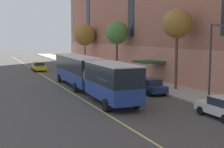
{
  "coord_description": "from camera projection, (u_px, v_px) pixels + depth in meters",
  "views": [
    {
      "loc": [
        -9.86,
        -22.86,
        5.75
      ],
      "look_at": [
        3.03,
        7.76,
        1.8
      ],
      "focal_mm": 50.0,
      "sensor_mm": 36.0,
      "label": 1
    }
  ],
  "objects": [
    {
      "name": "parked_car_navy_0",
      "position": [
        150.0,
        86.0,
        31.65
      ],
      "size": [
        1.98,
        4.23,
        1.56
      ],
      "color": "navy",
      "rests_on": "ground"
    },
    {
      "name": "street_tree_far_downtown",
      "position": [
        85.0,
        35.0,
        62.29
      ],
      "size": [
        4.25,
        4.25,
        8.12
      ],
      "color": "brown",
      "rests_on": "sidewalk"
    },
    {
      "name": "street_tree_far_uptown",
      "position": [
        117.0,
        33.0,
        47.69
      ],
      "size": [
        3.47,
        3.47,
        7.99
      ],
      "color": "brown",
      "rests_on": "sidewalk"
    },
    {
      "name": "parked_car_silver_3",
      "position": [
        95.0,
        71.0,
        46.16
      ],
      "size": [
        2.06,
        4.59,
        1.56
      ],
      "color": "#B7B7BC",
      "rests_on": "ground"
    },
    {
      "name": "taxi_cab",
      "position": [
        39.0,
        66.0,
        52.85
      ],
      "size": [
        1.98,
        4.52,
        1.56
      ],
      "color": "yellow",
      "rests_on": "ground"
    },
    {
      "name": "street_lamp",
      "position": [
        212.0,
        56.0,
        25.36
      ],
      "size": [
        0.36,
        1.48,
        6.66
      ],
      "color": "#2D2D30",
      "rests_on": "sidewalk"
    },
    {
      "name": "city_bus",
      "position": [
        88.0,
        73.0,
        32.34
      ],
      "size": [
        3.25,
        20.69,
        3.59
      ],
      "color": "navy",
      "rests_on": "ground"
    },
    {
      "name": "lane_centerline",
      "position": [
        87.0,
        102.0,
        27.62
      ],
      "size": [
        0.16,
        140.0,
        0.01
      ],
      "primitive_type": "cube",
      "color": "#E0D66B",
      "rests_on": "ground"
    },
    {
      "name": "ground_plane",
      "position": [
        115.0,
        108.0,
        25.4
      ],
      "size": [
        260.0,
        260.0,
        0.0
      ],
      "primitive_type": "plane",
      "color": "#4C4947"
    },
    {
      "name": "fire_hydrant",
      "position": [
        101.0,
        71.0,
        48.74
      ],
      "size": [
        0.42,
        0.24,
        0.72
      ],
      "color": "red",
      "rests_on": "sidewalk"
    },
    {
      "name": "parked_car_navy_4",
      "position": [
        117.0,
        77.0,
        39.09
      ],
      "size": [
        2.13,
        4.85,
        1.56
      ],
      "color": "navy",
      "rests_on": "ground"
    },
    {
      "name": "street_tree_mid_block",
      "position": [
        177.0,
        24.0,
        33.03
      ],
      "size": [
        3.15,
        3.15,
        8.61
      ],
      "color": "brown",
      "rests_on": "sidewalk"
    },
    {
      "name": "parked_car_white_2",
      "position": [
        222.0,
        107.0,
        22.11
      ],
      "size": [
        1.96,
        4.26,
        1.56
      ],
      "color": "silver",
      "rests_on": "ground"
    },
    {
      "name": "parked_car_red_1",
      "position": [
        77.0,
        65.0,
        54.97
      ],
      "size": [
        2.03,
        4.54,
        1.56
      ],
      "color": "#B21E19",
      "rests_on": "ground"
    },
    {
      "name": "sidewalk",
      "position": [
        187.0,
        93.0,
        31.71
      ],
      "size": [
        4.72,
        160.0,
        0.15
      ],
      "primitive_type": "cube",
      "color": "#ADA89E",
      "rests_on": "ground"
    }
  ]
}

